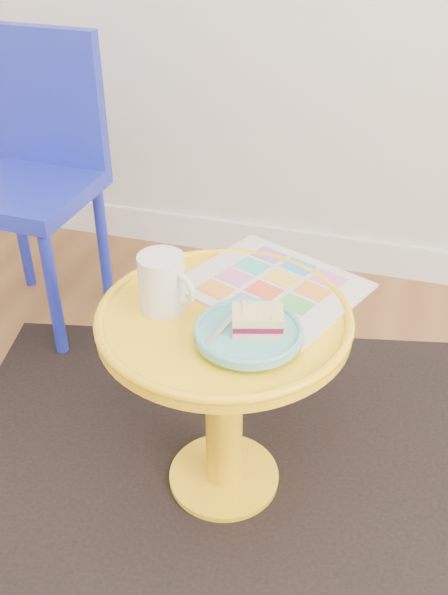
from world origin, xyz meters
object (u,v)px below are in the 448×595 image
(side_table, at_px, (224,368))
(plate, at_px, (248,333))
(newspaper, at_px, (273,286))
(mug, at_px, (163,282))
(chair, at_px, (33,165))

(side_table, distance_m, plate, 0.18)
(side_table, relative_size, newspaper, 1.49)
(mug, distance_m, plate, 0.19)
(chair, distance_m, plate, 0.98)
(newspaper, height_order, plate, plate)
(chair, distance_m, mug, 0.81)
(newspaper, xyz_separation_m, mug, (-0.18, -0.13, 0.06))
(side_table, xyz_separation_m, chair, (-0.71, 0.53, 0.14))
(chair, relative_size, newspaper, 2.51)
(newspaper, distance_m, plate, 0.19)
(newspaper, distance_m, mug, 0.23)
(side_table, xyz_separation_m, plate, (0.06, -0.07, 0.15))
(side_table, distance_m, chair, 0.90)
(side_table, xyz_separation_m, mug, (-0.12, -0.01, 0.19))
(side_table, bearing_deg, plate, -46.09)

